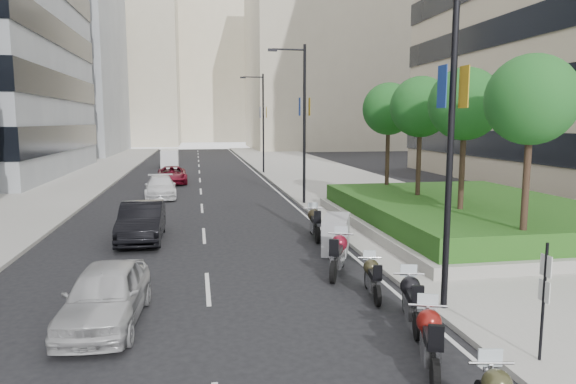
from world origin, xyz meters
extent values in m
plane|color=black|center=(0.00, 0.00, 0.00)|extent=(160.00, 160.00, 0.00)
cube|color=#9E9B93|center=(9.00, 30.00, 0.07)|extent=(10.00, 100.00, 0.15)
cube|color=#9E9B93|center=(-12.00, 30.00, 0.07)|extent=(8.00, 100.00, 0.15)
cube|color=silver|center=(3.70, 30.00, 0.01)|extent=(0.12, 100.00, 0.01)
cube|color=silver|center=(-1.50, 30.00, 0.01)|extent=(0.12, 100.00, 0.01)
cube|color=gray|center=(-24.00, 70.00, 15.00)|extent=(22.00, 26.00, 30.00)
cube|color=#B7AD93|center=(22.00, 80.00, 18.00)|extent=(28.00, 24.00, 36.00)
cube|color=#B7AD93|center=(-18.00, 100.00, 17.00)|extent=(26.00, 24.00, 34.00)
cube|color=#B7AD93|center=(2.00, 120.00, 19.00)|extent=(30.00, 24.00, 38.00)
cube|color=#99978F|center=(10.00, 10.00, 0.35)|extent=(10.00, 14.00, 0.40)
cube|color=#154914|center=(10.00, 10.00, 0.95)|extent=(9.40, 13.40, 0.80)
cylinder|color=#332319|center=(8.50, 4.00, 2.55)|extent=(0.22, 0.22, 4.00)
sphere|color=#184F1E|center=(8.50, 4.00, 5.45)|extent=(2.80, 2.80, 2.80)
cylinder|color=#332319|center=(8.50, 8.00, 2.55)|extent=(0.22, 0.22, 4.00)
sphere|color=#184F1E|center=(8.50, 8.00, 5.45)|extent=(2.80, 2.80, 2.80)
cylinder|color=#332319|center=(8.50, 12.00, 2.55)|extent=(0.22, 0.22, 4.00)
sphere|color=#184F1E|center=(8.50, 12.00, 5.45)|extent=(2.80, 2.80, 2.80)
cylinder|color=#332319|center=(8.50, 16.00, 2.55)|extent=(0.22, 0.22, 4.00)
sphere|color=#184F1E|center=(8.50, 16.00, 5.45)|extent=(2.80, 2.80, 2.80)
cylinder|color=black|center=(4.30, 1.00, 4.50)|extent=(0.16, 0.16, 9.00)
cube|color=gold|center=(4.58, 1.00, 5.60)|extent=(0.02, 0.45, 1.00)
cube|color=navy|center=(4.02, 1.00, 5.60)|extent=(0.02, 0.45, 1.00)
cylinder|color=black|center=(4.30, 18.00, 4.50)|extent=(0.16, 0.16, 9.00)
cylinder|color=black|center=(3.40, 18.00, 8.70)|extent=(1.80, 0.10, 0.10)
cube|color=black|center=(2.50, 18.00, 8.65)|extent=(0.50, 0.22, 0.14)
cube|color=gold|center=(4.58, 18.00, 5.60)|extent=(0.02, 0.45, 1.00)
cube|color=navy|center=(4.02, 18.00, 5.60)|extent=(0.02, 0.45, 1.00)
cylinder|color=black|center=(4.30, 36.00, 4.50)|extent=(0.16, 0.16, 9.00)
cylinder|color=black|center=(3.40, 36.00, 8.70)|extent=(1.80, 0.10, 0.10)
cube|color=black|center=(2.50, 36.00, 8.65)|extent=(0.50, 0.22, 0.14)
cube|color=gold|center=(4.58, 36.00, 5.60)|extent=(0.02, 0.45, 1.00)
cube|color=navy|center=(4.02, 36.00, 5.60)|extent=(0.02, 0.45, 1.00)
cylinder|color=black|center=(4.80, -2.00, 1.25)|extent=(0.06, 0.06, 2.50)
cube|color=silver|center=(4.80, -2.00, 2.05)|extent=(0.02, 0.32, 0.42)
cube|color=silver|center=(4.80, -2.00, 1.55)|extent=(0.02, 0.32, 0.42)
sphere|color=#34331D|center=(2.69, -3.85, 0.83)|extent=(0.46, 0.46, 0.46)
cylinder|color=silver|center=(2.74, -3.59, 1.04)|extent=(0.71, 0.17, 0.05)
cylinder|color=black|center=(2.32, -2.58, 0.32)|extent=(0.33, 0.65, 0.64)
cylinder|color=black|center=(2.86, -1.02, 0.32)|extent=(0.33, 0.65, 0.64)
cube|color=silver|center=(2.57, -1.85, 0.50)|extent=(0.58, 0.93, 0.44)
sphere|color=#65110D|center=(2.68, -1.53, 0.89)|extent=(0.50, 0.50, 0.50)
cube|color=black|center=(2.47, -2.14, 0.83)|extent=(0.53, 0.83, 0.17)
cylinder|color=silver|center=(2.78, -1.26, 1.12)|extent=(0.74, 0.30, 0.05)
cylinder|color=black|center=(2.97, -0.39, 0.31)|extent=(0.27, 0.64, 0.63)
cylinder|color=black|center=(3.38, 1.18, 0.31)|extent=(0.27, 0.64, 0.63)
cube|color=silver|center=(3.16, 0.34, 0.49)|extent=(0.51, 0.91, 0.42)
sphere|color=black|center=(3.25, 0.67, 0.87)|extent=(0.49, 0.49, 0.49)
cube|color=black|center=(3.09, 0.05, 0.81)|extent=(0.46, 0.80, 0.16)
cylinder|color=silver|center=(3.31, 0.93, 1.09)|extent=(0.74, 0.24, 0.05)
cylinder|color=black|center=(2.83, 1.75, 0.28)|extent=(0.19, 0.57, 0.56)
cylinder|color=black|center=(3.05, 3.18, 0.28)|extent=(0.19, 0.57, 0.56)
cube|color=silver|center=(2.93, 2.42, 0.43)|extent=(0.38, 0.80, 0.38)
sphere|color=#2F2B1A|center=(2.98, 2.72, 0.78)|extent=(0.43, 0.43, 0.43)
cube|color=black|center=(2.89, 2.15, 0.72)|extent=(0.35, 0.71, 0.14)
cylinder|color=silver|center=(3.02, 2.96, 0.98)|extent=(0.67, 0.15, 0.05)
cylinder|color=black|center=(2.20, 3.82, 0.34)|extent=(0.40, 0.68, 0.68)
cylinder|color=black|center=(2.92, 5.42, 0.34)|extent=(0.40, 0.68, 0.68)
cube|color=silver|center=(2.53, 4.57, 0.53)|extent=(0.69, 0.99, 0.46)
sphere|color=maroon|center=(2.68, 4.90, 0.95)|extent=(0.53, 0.53, 0.53)
cube|color=black|center=(2.40, 4.27, 0.88)|extent=(0.62, 0.88, 0.18)
cylinder|color=silver|center=(2.81, 5.17, 1.19)|extent=(0.76, 0.39, 0.06)
cylinder|color=black|center=(2.99, 6.65, 0.32)|extent=(0.34, 0.64, 0.64)
cylinder|color=black|center=(3.56, 8.20, 0.32)|extent=(0.34, 0.64, 0.64)
cube|color=gray|center=(3.28, 7.42, 0.67)|extent=(1.57, 2.33, 1.29)
cylinder|color=black|center=(2.91, 8.81, 0.33)|extent=(0.19, 0.68, 0.67)
cylinder|color=black|center=(3.07, 10.53, 0.33)|extent=(0.19, 0.68, 0.67)
cube|color=silver|center=(2.99, 9.62, 0.52)|extent=(0.41, 0.94, 0.45)
sphere|color=black|center=(3.02, 9.97, 0.93)|extent=(0.52, 0.52, 0.52)
cube|color=black|center=(2.96, 9.29, 0.86)|extent=(0.38, 0.83, 0.17)
cylinder|color=silver|center=(3.05, 10.26, 1.16)|extent=(0.80, 0.13, 0.05)
imported|color=#ADADAF|center=(-3.92, 1.76, 0.72)|extent=(1.94, 4.30, 1.43)
imported|color=black|center=(-3.97, 10.56, 0.77)|extent=(1.66, 4.70, 1.55)
imported|color=white|center=(-4.01, 22.53, 0.67)|extent=(2.17, 4.74, 1.34)
imported|color=maroon|center=(-3.63, 30.05, 0.66)|extent=(2.48, 4.90, 1.33)
cube|color=white|center=(-4.45, 44.01, 0.94)|extent=(1.77, 4.50, 1.88)
cube|color=white|center=(-4.45, 42.31, 0.49)|extent=(1.72, 1.10, 0.98)
cylinder|color=black|center=(-5.16, 42.40, 0.31)|extent=(0.22, 0.63, 0.63)
cylinder|color=black|center=(-3.73, 42.40, 0.31)|extent=(0.22, 0.63, 0.63)
cylinder|color=black|center=(-5.16, 45.45, 0.31)|extent=(0.22, 0.63, 0.63)
cylinder|color=black|center=(-3.73, 45.45, 0.31)|extent=(0.22, 0.63, 0.63)
camera|label=1|loc=(-1.73, -10.49, 4.79)|focal=32.00mm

